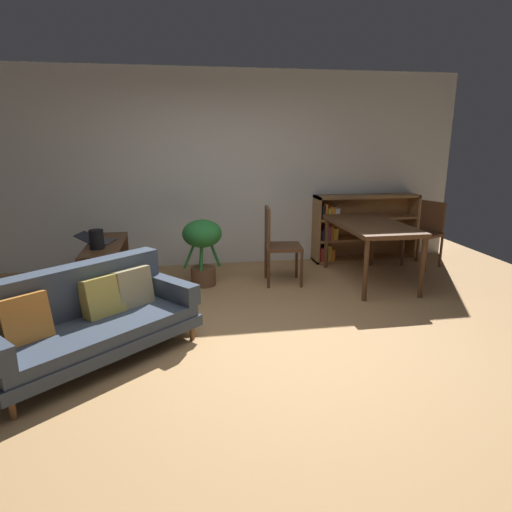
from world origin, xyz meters
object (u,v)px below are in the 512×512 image
media_console (107,269)px  open_laptop (97,240)px  dining_table (371,229)px  dining_chair_near (277,241)px  dining_chair_far (427,230)px  fabric_couch (87,317)px  desk_speaker (97,239)px  bookshelf (358,228)px  potted_floor_plant (202,243)px

media_console → open_laptop: 0.35m
dining_table → dining_chair_near: (-1.18, 0.13, -0.14)m
media_console → dining_chair_far: 4.35m
fabric_couch → dining_chair_near: size_ratio=1.86×
media_console → desk_speaker: size_ratio=6.03×
open_laptop → dining_chair_near: bearing=-0.5°
open_laptop → dining_chair_far: size_ratio=0.49×
open_laptop → dining_table: dining_table is taller
desk_speaker → bookshelf: (3.53, 1.21, -0.24)m
fabric_couch → media_console: 1.61m
dining_chair_far → dining_table: bearing=-153.6°
potted_floor_plant → bookshelf: size_ratio=0.54×
desk_speaker → dining_chair_near: (2.09, 0.31, -0.18)m
bookshelf → dining_chair_far: bearing=-30.5°
dining_chair_far → bookshelf: 0.97m
desk_speaker → bookshelf: 3.74m
fabric_couch → dining_table: size_ratio=1.24×
media_console → open_laptop: (-0.09, 0.09, 0.33)m
desk_speaker → dining_chair_near: size_ratio=0.22×
fabric_couch → potted_floor_plant: potted_floor_plant is taller
fabric_couch → media_console: (-0.07, 1.61, -0.05)m
media_console → dining_chair_near: size_ratio=1.32×
media_console → fabric_couch: bearing=-87.5°
open_laptop → potted_floor_plant: potted_floor_plant is taller
bookshelf → fabric_couch: bearing=-143.0°
bookshelf → potted_floor_plant: bearing=-160.8°
dining_chair_far → desk_speaker: bearing=-170.6°
potted_floor_plant → bookshelf: (2.36, 0.82, -0.06)m
open_laptop → fabric_couch: bearing=-84.6°
dining_chair_far → bookshelf: bookshelf is taller
dining_chair_near → fabric_couch: bearing=-139.8°
open_laptop → desk_speaker: (0.05, -0.33, 0.08)m
potted_floor_plant → dining_chair_near: bearing=-5.0°
potted_floor_plant → dining_chair_near: (0.92, -0.08, 0.00)m
fabric_couch → dining_table: bearing=26.1°
fabric_couch → bookshelf: 4.28m
dining_table → bookshelf: size_ratio=0.94×
open_laptop → dining_chair_far: (4.41, 0.40, -0.12)m
open_laptop → dining_chair_far: 4.43m
media_console → desk_speaker: (-0.04, -0.24, 0.41)m
desk_speaker → potted_floor_plant: bearing=18.5°
open_laptop → dining_chair_near: size_ratio=0.46×
fabric_couch → potted_floor_plant: 2.06m
fabric_couch → dining_chair_near: (1.98, 1.67, 0.18)m
dining_chair_near → dining_chair_far: size_ratio=1.05×
potted_floor_plant → fabric_couch: bearing=-121.1°
fabric_couch → dining_chair_far: (4.25, 2.09, 0.16)m
potted_floor_plant → dining_chair_far: 3.21m
media_console → bookshelf: bookshelf is taller
potted_floor_plant → dining_chair_far: bearing=6.0°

